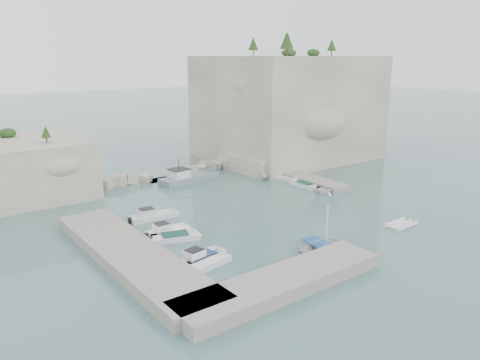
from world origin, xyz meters
TOP-DOWN VIEW (x-y plane):
  - ground at (0.00, 0.00)m, footprint 400.00×400.00m
  - cliff_east at (23.00, 23.00)m, footprint 26.00×22.00m
  - cliff_terrace at (13.00, 18.00)m, footprint 8.00×10.00m
  - outcrop_west at (-20.00, 25.00)m, footprint 16.00×14.00m
  - quay_west at (-17.00, -1.00)m, footprint 5.00×24.00m
  - quay_south at (-10.00, -12.50)m, footprint 18.00×4.00m
  - ledge_east at (13.50, 10.00)m, footprint 3.00×16.00m
  - breakwater at (-1.00, 22.00)m, footprint 28.00×3.00m
  - motorboat_a at (-10.48, 7.59)m, footprint 5.78×2.15m
  - motorboat_b at (-11.45, 2.64)m, footprint 4.83×1.65m
  - motorboat_c at (-11.59, 0.97)m, footprint 5.28×3.18m
  - motorboat_d at (-12.21, -4.59)m, footprint 5.34×2.37m
  - motorboat_e at (-12.33, -5.65)m, footprint 4.94×2.74m
  - rowboat at (-2.09, -9.62)m, footprint 5.54×4.15m
  - inflatable_dinghy at (8.90, -9.84)m, footprint 3.81×1.93m
  - tender_east_a at (11.42, 3.06)m, footprint 3.56×3.32m
  - tender_east_b at (11.65, 6.82)m, footprint 1.70×4.98m
  - tender_east_c at (11.97, 10.54)m, footprint 3.19×5.21m
  - tender_east_d at (10.14, 13.34)m, footprint 4.25×2.72m
  - work_boat at (0.67, 18.75)m, footprint 9.75×3.85m
  - rowboat_mast at (-2.09, -9.62)m, footprint 0.10×0.10m
  - vegetation at (17.83, 24.40)m, footprint 53.48×13.88m

SIDE VIEW (x-z plane):
  - ground at x=0.00m, z-range 0.00..0.00m
  - motorboat_a at x=-10.48m, z-range -0.70..0.70m
  - motorboat_b at x=-11.45m, z-range -0.70..0.70m
  - motorboat_c at x=-11.59m, z-range -0.35..0.35m
  - motorboat_d at x=-12.21m, z-range -0.70..0.70m
  - motorboat_e at x=-12.33m, z-range -0.35..0.35m
  - rowboat at x=-2.09m, z-range -0.55..0.55m
  - inflatable_dinghy at x=8.90m, z-range -0.22..0.22m
  - tender_east_a at x=11.42m, z-range -0.76..0.76m
  - tender_east_b at x=11.65m, z-range -0.35..0.35m
  - tender_east_c at x=11.97m, z-range -0.35..0.35m
  - tender_east_d at x=10.14m, z-range -0.77..0.77m
  - work_boat at x=0.67m, z-range -1.10..1.10m
  - ledge_east at x=13.50m, z-range 0.00..0.80m
  - quay_west at x=-17.00m, z-range 0.00..1.10m
  - quay_south at x=-10.00m, z-range 0.00..1.10m
  - breakwater at x=-1.00m, z-range 0.00..1.40m
  - cliff_terrace at x=13.00m, z-range 0.00..2.50m
  - rowboat_mast at x=-2.09m, z-range 0.55..4.75m
  - outcrop_west at x=-20.00m, z-range 0.00..7.00m
  - cliff_east at x=23.00m, z-range 0.00..17.00m
  - vegetation at x=17.83m, z-range 11.23..24.63m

